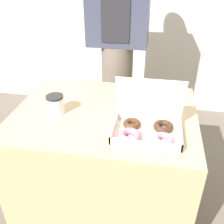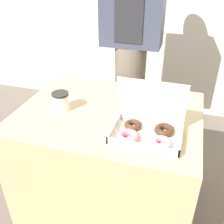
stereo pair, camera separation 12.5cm
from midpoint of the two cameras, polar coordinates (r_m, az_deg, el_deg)
ground_plane at (r=1.98m, az=1.37°, el=-18.86°), size 14.00×14.00×0.00m
table at (r=1.71m, az=1.53°, el=-10.75°), size 1.03×0.79×0.75m
donut_box at (r=1.29m, az=10.41°, el=-3.64°), size 0.34×0.25×0.27m
coffee_cup at (r=1.50m, az=-8.74°, el=2.24°), size 0.10×0.10×0.11m
person_customer at (r=2.03m, az=6.03°, el=14.79°), size 0.45×0.24×1.76m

